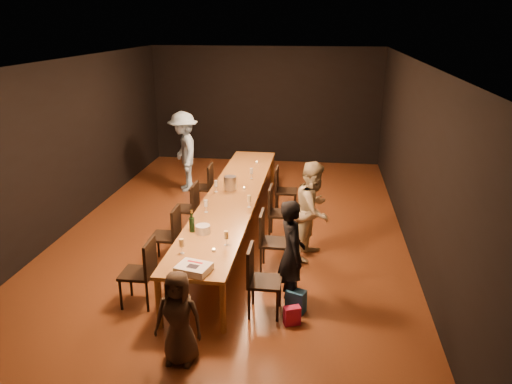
# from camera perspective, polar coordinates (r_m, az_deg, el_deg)

# --- Properties ---
(ground) EXTENTS (10.00, 10.00, 0.00)m
(ground) POSITION_cam_1_polar(r_m,az_deg,el_deg) (8.93, -2.64, -4.90)
(ground) COLOR #462111
(ground) RESTS_ON ground
(room_shell) EXTENTS (6.04, 10.04, 3.02)m
(room_shell) POSITION_cam_1_polar(r_m,az_deg,el_deg) (8.30, -2.86, 8.31)
(room_shell) COLOR black
(room_shell) RESTS_ON ground
(table) EXTENTS (0.90, 6.00, 0.75)m
(table) POSITION_cam_1_polar(r_m,az_deg,el_deg) (8.66, -2.71, -0.66)
(table) COLOR brown
(table) RESTS_ON ground
(chair_right_0) EXTENTS (0.42, 0.42, 0.93)m
(chair_right_0) POSITION_cam_1_polar(r_m,az_deg,el_deg) (6.48, 1.03, -10.12)
(chair_right_0) COLOR black
(chair_right_0) RESTS_ON ground
(chair_right_1) EXTENTS (0.42, 0.42, 0.93)m
(chair_right_1) POSITION_cam_1_polar(r_m,az_deg,el_deg) (7.54, 2.09, -5.70)
(chair_right_1) COLOR black
(chair_right_1) RESTS_ON ground
(chair_right_2) EXTENTS (0.42, 0.42, 0.93)m
(chair_right_2) POSITION_cam_1_polar(r_m,az_deg,el_deg) (8.64, 2.87, -2.39)
(chair_right_2) COLOR black
(chair_right_2) RESTS_ON ground
(chair_right_3) EXTENTS (0.42, 0.42, 0.93)m
(chair_right_3) POSITION_cam_1_polar(r_m,az_deg,el_deg) (9.77, 3.48, 0.17)
(chair_right_3) COLOR black
(chair_right_3) RESTS_ON ground
(chair_left_0) EXTENTS (0.42, 0.42, 0.93)m
(chair_left_0) POSITION_cam_1_polar(r_m,az_deg,el_deg) (6.86, -13.41, -8.93)
(chair_left_0) COLOR black
(chair_left_0) RESTS_ON ground
(chair_left_1) EXTENTS (0.42, 0.42, 0.93)m
(chair_left_1) POSITION_cam_1_polar(r_m,az_deg,el_deg) (7.87, -10.37, -4.92)
(chair_left_1) COLOR black
(chair_left_1) RESTS_ON ground
(chair_left_2) EXTENTS (0.42, 0.42, 0.93)m
(chair_left_2) POSITION_cam_1_polar(r_m,az_deg,el_deg) (8.93, -8.06, -1.83)
(chair_left_2) COLOR black
(chair_left_2) RESTS_ON ground
(chair_left_3) EXTENTS (0.42, 0.42, 0.93)m
(chair_left_3) POSITION_cam_1_polar(r_m,az_deg,el_deg) (10.02, -6.26, 0.59)
(chair_left_3) COLOR black
(chair_left_3) RESTS_ON ground
(woman_birthday) EXTENTS (0.50, 0.62, 1.48)m
(woman_birthday) POSITION_cam_1_polar(r_m,az_deg,el_deg) (6.57, 4.10, -7.04)
(woman_birthday) COLOR black
(woman_birthday) RESTS_ON ground
(woman_tan) EXTENTS (0.83, 0.93, 1.57)m
(woman_tan) POSITION_cam_1_polar(r_m,az_deg,el_deg) (7.92, 6.58, -2.05)
(woman_tan) COLOR beige
(woman_tan) RESTS_ON ground
(man_blue) EXTENTS (1.07, 1.31, 1.76)m
(man_blue) POSITION_cam_1_polar(r_m,az_deg,el_deg) (11.10, -8.24, 4.59)
(man_blue) COLOR #8BB1D7
(man_blue) RESTS_ON ground
(child) EXTENTS (0.55, 0.37, 1.10)m
(child) POSITION_cam_1_polar(r_m,az_deg,el_deg) (5.67, -8.84, -14.04)
(child) COLOR #382B1F
(child) RESTS_ON ground
(gift_bag_red) EXTENTS (0.23, 0.18, 0.24)m
(gift_bag_red) POSITION_cam_1_polar(r_m,az_deg,el_deg) (6.45, 4.14, -13.91)
(gift_bag_red) COLOR #CF1F52
(gift_bag_red) RESTS_ON ground
(gift_bag_blue) EXTENTS (0.29, 0.24, 0.31)m
(gift_bag_blue) POSITION_cam_1_polar(r_m,az_deg,el_deg) (6.68, 4.58, -12.32)
(gift_bag_blue) COLOR #245D9D
(gift_bag_blue) RESTS_ON ground
(birthday_cake) EXTENTS (0.45, 0.40, 0.09)m
(birthday_cake) POSITION_cam_1_polar(r_m,az_deg,el_deg) (6.12, -7.14, -8.65)
(birthday_cake) COLOR white
(birthday_cake) RESTS_ON table
(plate_stack) EXTENTS (0.25, 0.25, 0.12)m
(plate_stack) POSITION_cam_1_polar(r_m,az_deg,el_deg) (7.14, -6.09, -4.25)
(plate_stack) COLOR silver
(plate_stack) RESTS_ON table
(champagne_bottle) EXTENTS (0.08, 0.08, 0.33)m
(champagne_bottle) POSITION_cam_1_polar(r_m,az_deg,el_deg) (7.17, -7.35, -3.31)
(champagne_bottle) COLOR black
(champagne_bottle) RESTS_ON table
(ice_bucket) EXTENTS (0.25, 0.25, 0.25)m
(ice_bucket) POSITION_cam_1_polar(r_m,az_deg,el_deg) (8.89, -2.97, 1.03)
(ice_bucket) COLOR #A9A8AD
(ice_bucket) RESTS_ON table
(wineglass_0) EXTENTS (0.06, 0.06, 0.21)m
(wineglass_0) POSITION_cam_1_polar(r_m,az_deg,el_deg) (6.56, -8.49, -6.15)
(wineglass_0) COLOR beige
(wineglass_0) RESTS_ON table
(wineglass_1) EXTENTS (0.06, 0.06, 0.21)m
(wineglass_1) POSITION_cam_1_polar(r_m,az_deg,el_deg) (6.73, -3.42, -5.29)
(wineglass_1) COLOR beige
(wineglass_1) RESTS_ON table
(wineglass_2) EXTENTS (0.06, 0.06, 0.21)m
(wineglass_2) POSITION_cam_1_polar(r_m,az_deg,el_deg) (7.88, -5.75, -1.62)
(wineglass_2) COLOR silver
(wineglass_2) RESTS_ON table
(wineglass_3) EXTENTS (0.06, 0.06, 0.21)m
(wineglass_3) POSITION_cam_1_polar(r_m,az_deg,el_deg) (8.05, -0.81, -1.06)
(wineglass_3) COLOR beige
(wineglass_3) RESTS_ON table
(wineglass_4) EXTENTS (0.06, 0.06, 0.21)m
(wineglass_4) POSITION_cam_1_polar(r_m,az_deg,el_deg) (8.80, -4.60, 0.66)
(wineglass_4) COLOR silver
(wineglass_4) RESTS_ON table
(wineglass_5) EXTENTS (0.06, 0.06, 0.21)m
(wineglass_5) POSITION_cam_1_polar(r_m,az_deg,el_deg) (9.51, -0.52, 2.13)
(wineglass_5) COLOR silver
(wineglass_5) RESTS_ON table
(tealight_near) EXTENTS (0.05, 0.05, 0.03)m
(tealight_near) POSITION_cam_1_polar(r_m,az_deg,el_deg) (6.61, -4.85, -6.64)
(tealight_near) COLOR #B2B7B2
(tealight_near) RESTS_ON table
(tealight_mid) EXTENTS (0.05, 0.05, 0.03)m
(tealight_mid) POSITION_cam_1_polar(r_m,az_deg,el_deg) (8.95, -1.37, 0.44)
(tealight_mid) COLOR #B2B7B2
(tealight_mid) RESTS_ON table
(tealight_far) EXTENTS (0.05, 0.05, 0.03)m
(tealight_far) POSITION_cam_1_polar(r_m,az_deg,el_deg) (10.57, 0.08, 3.40)
(tealight_far) COLOR #B2B7B2
(tealight_far) RESTS_ON table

